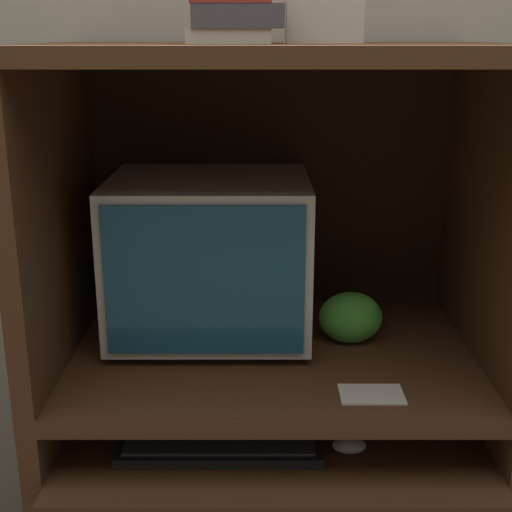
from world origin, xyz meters
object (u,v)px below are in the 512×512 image
at_px(crt_monitor, 213,256).
at_px(book_stack, 237,13).
at_px(mouse, 352,445).
at_px(snack_bag, 353,318).
at_px(keyboard, 222,446).
at_px(storage_box, 326,16).

height_order(crt_monitor, book_stack, book_stack).
bearing_deg(mouse, book_stack, 148.62).
distance_m(mouse, snack_bag, 0.30).
xyz_separation_m(mouse, snack_bag, (0.03, 0.24, 0.19)).
relative_size(keyboard, mouse, 5.99).
xyz_separation_m(keyboard, snack_bag, (0.29, 0.24, 0.19)).
distance_m(keyboard, book_stack, 0.86).
relative_size(crt_monitor, book_stack, 2.44).
bearing_deg(storage_box, snack_bag, 1.07).
xyz_separation_m(book_stack, storage_box, (0.18, 0.09, -0.00)).
xyz_separation_m(crt_monitor, snack_bag, (0.32, -0.04, -0.14)).
distance_m(crt_monitor, snack_bag, 0.35).
xyz_separation_m(snack_bag, storage_box, (-0.08, -0.00, 0.66)).
height_order(mouse, snack_bag, snack_bag).
height_order(keyboard, storage_box, storage_box).
xyz_separation_m(keyboard, storage_box, (0.21, 0.23, 0.85)).
xyz_separation_m(crt_monitor, book_stack, (0.06, -0.14, 0.52)).
height_order(keyboard, mouse, mouse).
relative_size(snack_bag, book_stack, 0.79).
distance_m(snack_bag, storage_box, 0.66).
height_order(crt_monitor, storage_box, storage_box).
bearing_deg(mouse, storage_box, 103.43).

